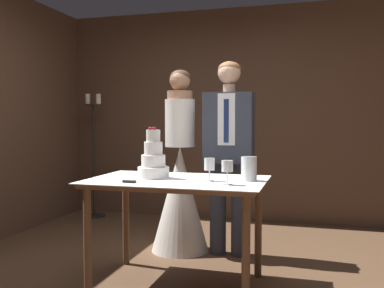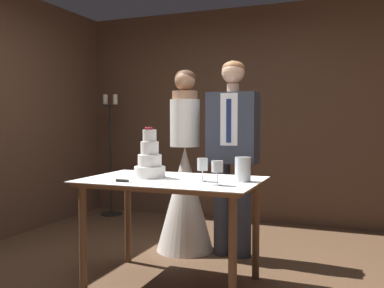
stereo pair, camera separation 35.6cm
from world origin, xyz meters
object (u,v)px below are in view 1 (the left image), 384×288
Objects in this scene: cake_table at (177,192)px; wine_glass_middle at (227,167)px; candle_stand at (94,160)px; cake_knife at (138,182)px; wine_glass_near at (209,165)px; tiered_cake at (153,161)px; groom at (229,146)px; hurricane_candle at (249,169)px; bride at (180,185)px.

cake_table is 7.87× the size of wine_glass_middle.
candle_stand is at bearing 132.19° from cake_table.
wine_glass_near reaches higher than cake_knife.
wine_glass_near is at bearing 137.35° from wine_glass_middle.
tiered_cake is 2.32× the size of wine_glass_near.
tiered_cake reaches higher than cake_table.
cake_knife is 1.20m from groom.
candle_stand is (-2.26, 1.84, -0.14)m from hurricane_candle.
groom is (0.43, 1.10, 0.20)m from cake_knife.
candle_stand is at bearing 135.67° from wine_glass_near.
wine_glass_middle is at bearing -42.65° from wine_glass_near.
wine_glass_middle is (0.16, -0.15, 0.00)m from wine_glass_near.
candle_stand is at bearing 128.49° from cake_knife.
cake_table is at bearing 156.95° from wine_glass_middle.
tiered_cake is 0.86m from bride.
bride is 1.85m from candle_stand.
hurricane_candle is (0.11, 0.25, -0.03)m from wine_glass_middle.
wine_glass_near is at bearing -44.33° from candle_stand.
cake_knife is 1.12m from bride.
wine_glass_middle is at bearing -17.87° from tiered_cake.
cake_table is at bearing -105.80° from groom.
bride is at bearing -35.89° from candle_stand.
cake_knife is (-0.20, -0.28, 0.10)m from cake_table.
candle_stand is at bearing 129.12° from tiered_cake.
cake_table is 0.33m from wine_glass_near.
bride reaches higher than cake_knife.
groom is at bearing 111.12° from hurricane_candle.
hurricane_candle is (0.27, 0.10, -0.03)m from wine_glass_near.
bride is at bearing 135.12° from hurricane_candle.
cake_table is 0.36m from cake_knife.
tiered_cake is at bearing 173.64° from wine_glass_near.
wine_glass_middle is 0.11× the size of candle_stand.
bride is (-0.04, 0.81, -0.30)m from tiered_cake.
wine_glass_middle reaches higher than cake_table.
cake_knife reaches higher than cake_table.
cake_table is at bearing -5.91° from tiered_cake.
groom reaches higher than hurricane_candle.
candle_stand reaches higher than hurricane_candle.
groom is (-0.02, 0.86, 0.09)m from wine_glass_near.
tiered_cake is 1.01× the size of cake_knife.
cake_table is at bearing -74.21° from bride.
cake_knife is 0.24× the size of candle_stand.
wine_glass_near is (0.25, -0.03, 0.21)m from cake_table.
cake_table is 0.30m from tiered_cake.
cake_table is 0.91m from groom.
groom reaches higher than wine_glass_near.
candle_stand is (-1.73, 1.91, 0.03)m from cake_table.
cake_table is at bearing 173.29° from wine_glass_near.
hurricane_candle is at bearing 20.29° from wine_glass_near.
cake_table is 0.56m from hurricane_candle.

